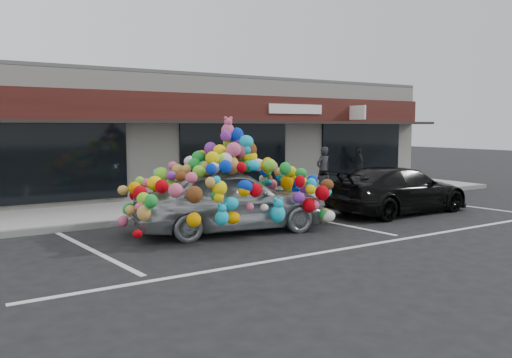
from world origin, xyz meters
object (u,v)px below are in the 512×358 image
black_sedan (398,190)px  pedestrian_c (358,166)px  pedestrian_a (323,170)px  toy_car (229,192)px

black_sedan → pedestrian_c: size_ratio=3.02×
black_sedan → pedestrian_a: bearing=-6.1°
pedestrian_a → pedestrian_c: pedestrian_a is taller
black_sedan → pedestrian_c: pedestrian_c is taller
pedestrian_a → pedestrian_c: (2.60, 1.00, -0.05)m
toy_car → pedestrian_c: bearing=-52.2°
toy_car → pedestrian_c: (8.31, 4.53, -0.03)m
toy_car → pedestrian_a: bearing=-49.1°
pedestrian_c → toy_car: bearing=-39.5°
black_sedan → pedestrian_a: pedestrian_a is taller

